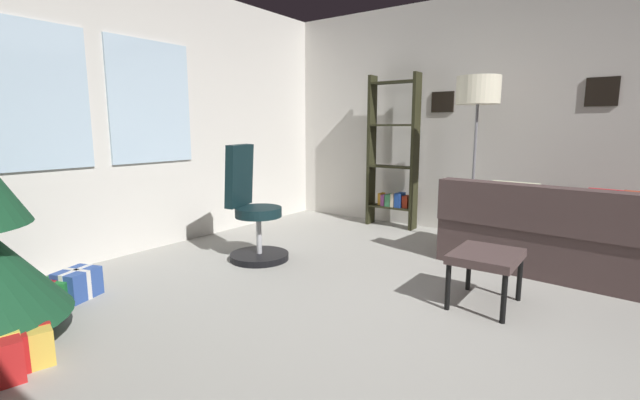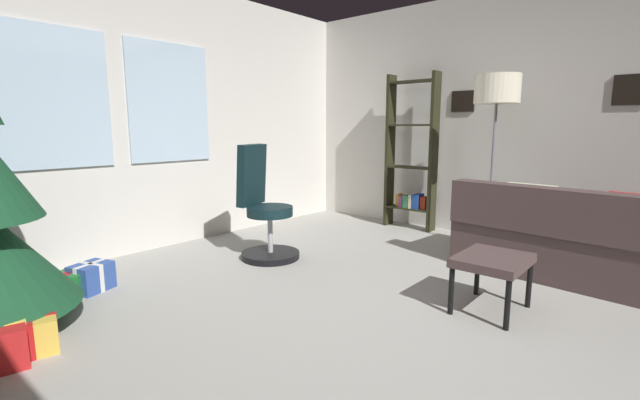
{
  "view_description": "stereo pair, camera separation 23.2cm",
  "coord_description": "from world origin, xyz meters",
  "px_view_note": "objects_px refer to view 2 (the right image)",
  "views": [
    {
      "loc": [
        -2.5,
        -1.05,
        1.26
      ],
      "look_at": [
        -0.21,
        0.6,
        0.78
      ],
      "focal_mm": 24.48,
      "sensor_mm": 36.0,
      "label": 1
    },
    {
      "loc": [
        -2.36,
        -1.24,
        1.26
      ],
      "look_at": [
        -0.21,
        0.6,
        0.78
      ],
      "focal_mm": 24.48,
      "sensor_mm": 36.0,
      "label": 2
    }
  ],
  "objects_px": {
    "gift_box_green": "(71,284)",
    "bookshelf": "(411,161)",
    "office_chair": "(264,215)",
    "gift_box_gold": "(30,335)",
    "gift_box_blue": "(91,277)",
    "couch": "(598,244)",
    "footstool": "(493,263)",
    "floor_lamp": "(497,98)"
  },
  "relations": [
    {
      "from": "footstool",
      "to": "gift_box_blue",
      "type": "height_order",
      "value": "footstool"
    },
    {
      "from": "couch",
      "to": "gift_box_blue",
      "type": "height_order",
      "value": "couch"
    },
    {
      "from": "office_chair",
      "to": "floor_lamp",
      "type": "xyz_separation_m",
      "value": [
        1.74,
        -1.53,
        1.12
      ]
    },
    {
      "from": "couch",
      "to": "gift_box_green",
      "type": "distance_m",
      "value": 4.24
    },
    {
      "from": "couch",
      "to": "gift_box_blue",
      "type": "distance_m",
      "value": 4.13
    },
    {
      "from": "gift_box_green",
      "to": "floor_lamp",
      "type": "relative_size",
      "value": 0.16
    },
    {
      "from": "gift_box_green",
      "to": "bookshelf",
      "type": "bearing_deg",
      "value": -12.78
    },
    {
      "from": "office_chair",
      "to": "floor_lamp",
      "type": "bearing_deg",
      "value": -41.47
    },
    {
      "from": "office_chair",
      "to": "gift_box_green",
      "type": "bearing_deg",
      "value": 166.42
    },
    {
      "from": "gift_box_gold",
      "to": "bookshelf",
      "type": "height_order",
      "value": "bookshelf"
    },
    {
      "from": "bookshelf",
      "to": "gift_box_gold",
      "type": "bearing_deg",
      "value": 178.68
    },
    {
      "from": "gift_box_green",
      "to": "floor_lamp",
      "type": "distance_m",
      "value": 4.12
    },
    {
      "from": "footstool",
      "to": "bookshelf",
      "type": "bearing_deg",
      "value": 41.62
    },
    {
      "from": "bookshelf",
      "to": "floor_lamp",
      "type": "height_order",
      "value": "bookshelf"
    },
    {
      "from": "gift_box_green",
      "to": "office_chair",
      "type": "distance_m",
      "value": 1.69
    },
    {
      "from": "couch",
      "to": "office_chair",
      "type": "height_order",
      "value": "office_chair"
    },
    {
      "from": "gift_box_green",
      "to": "floor_lamp",
      "type": "xyz_separation_m",
      "value": [
        3.34,
        -1.92,
        1.45
      ]
    },
    {
      "from": "floor_lamp",
      "to": "office_chair",
      "type": "bearing_deg",
      "value": 138.53
    },
    {
      "from": "gift_box_gold",
      "to": "couch",
      "type": "bearing_deg",
      "value": -31.95
    },
    {
      "from": "gift_box_green",
      "to": "office_chair",
      "type": "xyz_separation_m",
      "value": [
        1.61,
        -0.39,
        0.34
      ]
    },
    {
      "from": "couch",
      "to": "floor_lamp",
      "type": "distance_m",
      "value": 1.64
    },
    {
      "from": "office_chair",
      "to": "couch",
      "type": "bearing_deg",
      "value": -60.5
    },
    {
      "from": "couch",
      "to": "gift_box_blue",
      "type": "relative_size",
      "value": 6.05
    },
    {
      "from": "couch",
      "to": "gift_box_green",
      "type": "bearing_deg",
      "value": 136.07
    },
    {
      "from": "gift_box_blue",
      "to": "office_chair",
      "type": "relative_size",
      "value": 0.3
    },
    {
      "from": "gift_box_gold",
      "to": "floor_lamp",
      "type": "distance_m",
      "value": 4.26
    },
    {
      "from": "couch",
      "to": "gift_box_blue",
      "type": "bearing_deg",
      "value": 134.88
    },
    {
      "from": "gift_box_gold",
      "to": "gift_box_blue",
      "type": "bearing_deg",
      "value": 49.0
    },
    {
      "from": "couch",
      "to": "office_chair",
      "type": "distance_m",
      "value": 2.93
    },
    {
      "from": "couch",
      "to": "gift_box_gold",
      "type": "height_order",
      "value": "couch"
    },
    {
      "from": "gift_box_gold",
      "to": "floor_lamp",
      "type": "height_order",
      "value": "floor_lamp"
    },
    {
      "from": "footstool",
      "to": "gift_box_blue",
      "type": "bearing_deg",
      "value": 123.25
    },
    {
      "from": "gift_box_gold",
      "to": "bookshelf",
      "type": "distance_m",
      "value": 4.21
    },
    {
      "from": "couch",
      "to": "office_chair",
      "type": "bearing_deg",
      "value": 119.5
    },
    {
      "from": "couch",
      "to": "footstool",
      "type": "distance_m",
      "value": 1.35
    },
    {
      "from": "footstool",
      "to": "gift_box_green",
      "type": "xyz_separation_m",
      "value": [
        -1.77,
        2.5,
        -0.25
      ]
    },
    {
      "from": "footstool",
      "to": "office_chair",
      "type": "relative_size",
      "value": 0.48
    },
    {
      "from": "gift_box_green",
      "to": "couch",
      "type": "bearing_deg",
      "value": -43.93
    },
    {
      "from": "office_chair",
      "to": "floor_lamp",
      "type": "relative_size",
      "value": 0.62
    },
    {
      "from": "gift_box_green",
      "to": "gift_box_blue",
      "type": "distance_m",
      "value": 0.14
    },
    {
      "from": "gift_box_gold",
      "to": "office_chair",
      "type": "height_order",
      "value": "office_chair"
    },
    {
      "from": "gift_box_green",
      "to": "gift_box_gold",
      "type": "xyz_separation_m",
      "value": [
        -0.48,
        -0.73,
        0.01
      ]
    }
  ]
}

